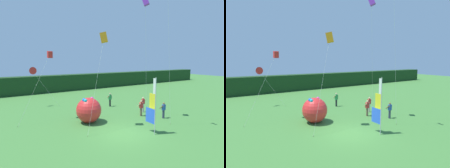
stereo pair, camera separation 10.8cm
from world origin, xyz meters
TOP-DOWN VIEW (x-y plane):
  - ground_plane at (0.00, 0.00)m, footprint 120.00×120.00m
  - distant_treeline at (0.00, 22.75)m, footprint 80.00×2.40m
  - banner_flag at (1.93, -1.22)m, footprint 0.06×1.03m
  - person_near_banner at (3.83, 7.89)m, footprint 0.55×0.48m
  - person_mid_field at (4.38, 2.78)m, footprint 0.55×0.48m
  - person_far_left at (5.72, 0.97)m, footprint 0.55×0.48m
  - person_far_right at (5.54, 3.77)m, footprint 0.55×0.48m
  - inflatable_balloon at (-1.06, 3.85)m, footprint 2.32×2.32m
  - kite_orange_box_0 at (-0.41, 2.16)m, footprint 2.63×1.63m
  - kite_red_box_1 at (-3.61, 6.77)m, footprint 3.40×0.93m
  - kite_purple_box_3 at (4.19, 2.25)m, footprint 2.16×1.79m
  - kite_red_delta_4 at (-4.08, 12.98)m, footprint 3.13×1.84m

SIDE VIEW (x-z plane):
  - ground_plane at x=0.00m, z-range 0.00..0.00m
  - person_far_left at x=5.72m, z-range 0.05..1.65m
  - person_mid_field at x=4.38m, z-range 0.05..1.68m
  - person_far_right at x=5.54m, z-range 0.06..1.74m
  - person_near_banner at x=3.83m, z-range 0.06..1.75m
  - inflatable_balloon at x=-1.06m, z-range -0.01..2.35m
  - distant_treeline at x=0.00m, z-range 0.00..2.96m
  - banner_flag at x=1.93m, z-range -0.09..4.38m
  - kite_red_delta_4 at x=-4.08m, z-range 1.99..6.90m
  - kite_red_box_1 at x=-3.61m, z-range 2.93..9.52m
  - kite_orange_box_0 at x=-0.41m, z-range 3.55..11.58m
  - kite_purple_box_3 at x=4.19m, z-range 5.32..16.97m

